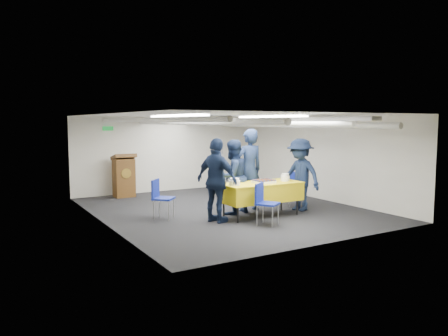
% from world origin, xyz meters
% --- Properties ---
extents(ground, '(7.00, 7.00, 0.00)m').
position_xyz_m(ground, '(0.00, 0.00, 0.00)').
color(ground, black).
rests_on(ground, ground).
extents(room_shell, '(6.00, 7.00, 2.30)m').
position_xyz_m(room_shell, '(0.09, 0.41, 1.81)').
color(room_shell, silver).
rests_on(room_shell, ground).
extents(serving_table, '(1.86, 0.83, 0.77)m').
position_xyz_m(serving_table, '(0.27, -1.07, 0.56)').
color(serving_table, black).
rests_on(serving_table, ground).
extents(sheet_cake, '(0.46, 0.36, 0.08)m').
position_xyz_m(sheet_cake, '(0.29, -1.14, 0.81)').
color(sheet_cake, white).
rests_on(sheet_cake, serving_table).
extents(plate_stack_left, '(0.24, 0.24, 0.16)m').
position_xyz_m(plate_stack_left, '(-0.47, -1.12, 0.84)').
color(plate_stack_left, white).
rests_on(plate_stack_left, serving_table).
extents(plate_stack_right, '(0.21, 0.21, 0.17)m').
position_xyz_m(plate_stack_right, '(0.92, -1.12, 0.85)').
color(plate_stack_right, white).
rests_on(plate_stack_right, serving_table).
extents(podium, '(0.62, 0.53, 1.25)m').
position_xyz_m(podium, '(-1.60, 3.05, 0.61)').
color(podium, brown).
rests_on(podium, ground).
extents(chair_near, '(0.58, 0.58, 0.87)m').
position_xyz_m(chair_near, '(-0.16, -1.77, 0.53)').
color(chair_near, gray).
rests_on(chair_near, ground).
extents(chair_right, '(0.47, 0.47, 0.87)m').
position_xyz_m(chair_right, '(1.67, -0.45, 0.53)').
color(chair_right, gray).
rests_on(chair_right, ground).
extents(chair_left, '(0.59, 0.59, 0.87)m').
position_xyz_m(chair_left, '(-1.79, -0.11, 0.53)').
color(chair_left, gray).
rests_on(chair_left, ground).
extents(sailor_a, '(0.72, 0.47, 1.97)m').
position_xyz_m(sailor_a, '(0.39, -0.40, 0.99)').
color(sailor_a, black).
rests_on(sailor_a, ground).
extents(sailor_b, '(0.96, 0.82, 1.73)m').
position_xyz_m(sailor_b, '(-0.15, -0.51, 0.87)').
color(sailor_b, black).
rests_on(sailor_b, ground).
extents(sailor_c, '(0.77, 1.14, 1.80)m').
position_xyz_m(sailor_c, '(-0.88, -1.07, 0.90)').
color(sailor_c, black).
rests_on(sailor_c, ground).
extents(sailor_d, '(0.86, 1.23, 1.74)m').
position_xyz_m(sailor_d, '(1.48, -0.98, 0.87)').
color(sailor_d, black).
rests_on(sailor_d, ground).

